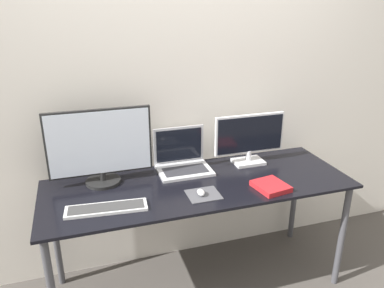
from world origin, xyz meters
TOP-DOWN VIEW (x-y plane):
  - wall_back at (0.00, 0.74)m, footprint 7.00×0.05m
  - desk at (0.00, 0.34)m, footprint 1.90×0.67m
  - monitor_left at (-0.56, 0.52)m, footprint 0.62×0.21m
  - monitor_right at (0.42, 0.52)m, footprint 0.50×0.15m
  - laptop at (-0.04, 0.57)m, footprint 0.35×0.27m
  - keyboard at (-0.58, 0.19)m, footprint 0.45×0.16m
  - mousepad at (-0.02, 0.18)m, footprint 0.19×0.17m
  - mouse at (-0.04, 0.18)m, footprint 0.04×0.07m
  - book at (0.39, 0.14)m, footprint 0.21×0.22m

SIDE VIEW (x-z plane):
  - desk at x=0.00m, z-range 0.30..1.07m
  - mousepad at x=-0.02m, z-range 0.77..0.77m
  - keyboard at x=-0.58m, z-range 0.77..0.79m
  - book at x=0.39m, z-range 0.77..0.80m
  - mouse at x=-0.04m, z-range 0.77..0.81m
  - laptop at x=-0.04m, z-range 0.70..0.97m
  - monitor_right at x=0.42m, z-range 0.78..1.13m
  - monitor_left at x=-0.56m, z-range 0.77..1.24m
  - wall_back at x=0.00m, z-range 0.00..2.50m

